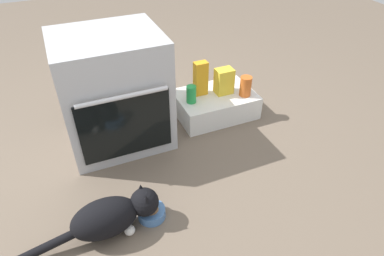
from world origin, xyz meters
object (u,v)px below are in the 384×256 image
(oven, at_px, (114,91))
(cat, at_px, (112,216))
(pantry_cabinet, at_px, (215,104))
(sauce_jar, at_px, (246,86))
(soda_can, at_px, (191,94))
(food_bowl, at_px, (152,212))
(snack_bag, at_px, (224,81))
(juice_carton, at_px, (201,78))

(oven, bearing_deg, cat, -105.72)
(pantry_cabinet, height_order, sauce_jar, sauce_jar)
(sauce_jar, height_order, soda_can, sauce_jar)
(pantry_cabinet, bearing_deg, oven, -179.80)
(pantry_cabinet, distance_m, food_bowl, 1.00)
(food_bowl, xyz_separation_m, soda_can, (0.51, 0.68, 0.19))
(oven, xyz_separation_m, snack_bag, (0.76, 0.00, -0.10))
(cat, height_order, snack_bag, snack_bag)
(pantry_cabinet, xyz_separation_m, food_bowl, (-0.70, -0.71, -0.05))
(pantry_cabinet, xyz_separation_m, cat, (-0.90, -0.71, 0.03))
(oven, relative_size, cat, 1.05)
(juice_carton, distance_m, snack_bag, 0.17)
(sauce_jar, relative_size, soda_can, 1.17)
(snack_bag, bearing_deg, food_bowl, -137.30)
(cat, height_order, juice_carton, juice_carton)
(snack_bag, relative_size, sauce_jar, 1.29)
(oven, xyz_separation_m, sauce_jar, (0.88, -0.09, -0.12))
(sauce_jar, bearing_deg, soda_can, 170.43)
(food_bowl, bearing_deg, juice_carton, 51.09)
(sauce_jar, distance_m, soda_can, 0.38)
(oven, bearing_deg, pantry_cabinet, 0.20)
(pantry_cabinet, bearing_deg, soda_can, -172.28)
(snack_bag, xyz_separation_m, sauce_jar, (0.12, -0.09, -0.02))
(snack_bag, height_order, sauce_jar, snack_bag)
(oven, bearing_deg, snack_bag, 0.15)
(juice_carton, bearing_deg, sauce_jar, -26.56)
(food_bowl, xyz_separation_m, cat, (-0.19, -0.01, 0.08))
(juice_carton, bearing_deg, oven, -175.18)
(cat, bearing_deg, pantry_cabinet, 35.95)
(snack_bag, bearing_deg, soda_can, -174.19)
(oven, height_order, soda_can, oven)
(soda_can, bearing_deg, food_bowl, -126.75)
(soda_can, bearing_deg, cat, -135.45)
(cat, bearing_deg, soda_can, 41.91)
(cat, relative_size, soda_can, 5.59)
(food_bowl, xyz_separation_m, sauce_jar, (0.89, 0.62, 0.20))
(pantry_cabinet, xyz_separation_m, juice_carton, (-0.10, 0.05, 0.20))
(food_bowl, height_order, cat, cat)
(cat, xyz_separation_m, snack_bag, (0.96, 0.71, 0.15))
(cat, relative_size, sauce_jar, 4.79)
(pantry_cabinet, relative_size, snack_bag, 3.03)
(food_bowl, bearing_deg, cat, -177.36)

